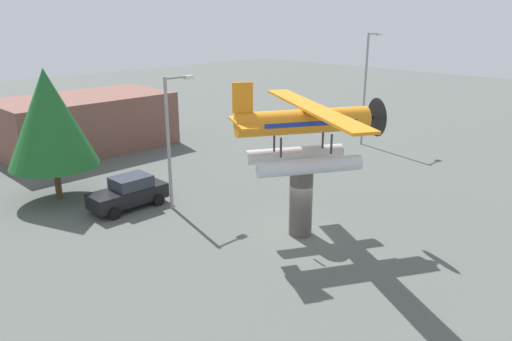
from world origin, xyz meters
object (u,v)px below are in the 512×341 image
object	(u,v)px
streetlight_secondary	(367,82)
display_pedestal	(301,201)
storefront_building	(86,123)
car_mid_black	(129,192)
streetlight_primary	(171,133)
floatplane_monument	(306,132)
tree_east	(49,118)

from	to	relation	value
streetlight_secondary	display_pedestal	bearing A→B (deg)	-156.21
streetlight_secondary	storefront_building	size ratio (longest dim) A/B	0.70
car_mid_black	storefront_building	size ratio (longest dim) A/B	0.33
streetlight_primary	storefront_building	bearing A→B (deg)	80.73
display_pedestal	car_mid_black	size ratio (longest dim) A/B	0.81
floatplane_monument	car_mid_black	xyz separation A→B (m)	(-4.12, 8.87, -4.18)
streetlight_secondary	streetlight_primary	bearing A→B (deg)	-178.99
streetlight_secondary	storefront_building	distance (m)	22.31
streetlight_secondary	tree_east	bearing A→B (deg)	166.44
storefront_building	tree_east	bearing A→B (deg)	-125.08
streetlight_primary	streetlight_secondary	world-z (taller)	streetlight_secondary
car_mid_black	streetlight_secondary	xyz separation A→B (m)	(20.87, -1.37, 4.17)
streetlight_primary	streetlight_secondary	distance (m)	19.09
streetlight_secondary	tree_east	xyz separation A→B (m)	(-22.97, 5.54, -0.35)
streetlight_primary	streetlight_secondary	size ratio (longest dim) A/B	0.81
streetlight_primary	display_pedestal	bearing A→B (deg)	-72.76
floatplane_monument	storefront_building	world-z (taller)	floatplane_monument
storefront_building	tree_east	xyz separation A→B (m)	(-6.34, -9.03, 2.61)
streetlight_primary	floatplane_monument	bearing A→B (deg)	-72.08
floatplane_monument	streetlight_primary	world-z (taller)	floatplane_monument
display_pedestal	car_mid_black	distance (m)	9.71
storefront_building	tree_east	size ratio (longest dim) A/B	1.70
display_pedestal	tree_east	bearing A→B (deg)	115.21
car_mid_black	streetlight_primary	world-z (taller)	streetlight_primary
floatplane_monument	streetlight_secondary	world-z (taller)	streetlight_secondary
streetlight_secondary	tree_east	distance (m)	23.63
floatplane_monument	car_mid_black	bearing A→B (deg)	144.89
car_mid_black	streetlight_primary	distance (m)	4.13
floatplane_monument	tree_east	world-z (taller)	tree_east
car_mid_black	storefront_building	xyz separation A→B (m)	(4.23, 13.19, 1.20)
floatplane_monument	storefront_building	distance (m)	22.27
streetlight_primary	tree_east	distance (m)	7.07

